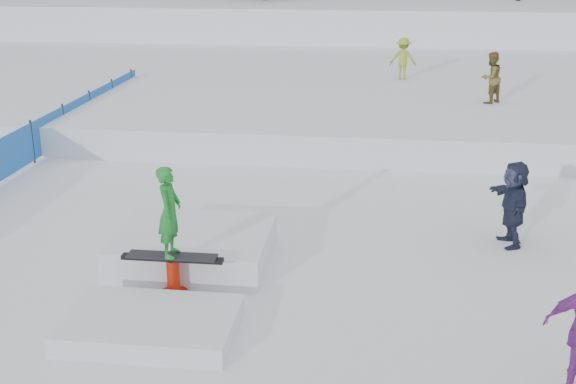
# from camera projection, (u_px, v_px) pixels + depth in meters

# --- Properties ---
(ground) EXTENTS (120.00, 120.00, 0.00)m
(ground) POSITION_uv_depth(u_px,v_px,m) (240.00, 299.00, 11.21)
(ground) COLOR white
(snow_berm) EXTENTS (60.00, 14.00, 2.40)m
(snow_berm) POSITION_uv_depth(u_px,v_px,m) (343.00, 22.00, 38.94)
(snow_berm) COLOR white
(snow_berm) RESTS_ON ground
(snow_midrise) EXTENTS (50.00, 18.00, 0.80)m
(snow_midrise) POSITION_uv_depth(u_px,v_px,m) (322.00, 84.00, 26.08)
(snow_midrise) COLOR white
(snow_midrise) RESTS_ON ground
(safety_fence) EXTENTS (0.05, 16.00, 1.10)m
(safety_fence) POSITION_uv_depth(u_px,v_px,m) (32.00, 142.00, 17.97)
(safety_fence) COLOR blue
(safety_fence) RESTS_ON ground
(walker_olive) EXTENTS (0.91, 0.90, 1.48)m
(walker_olive) POSITION_uv_depth(u_px,v_px,m) (491.00, 78.00, 20.87)
(walker_olive) COLOR brown
(walker_olive) RESTS_ON snow_midrise
(walker_ygreen) EXTENTS (0.94, 0.59, 1.40)m
(walker_ygreen) POSITION_uv_depth(u_px,v_px,m) (403.00, 59.00, 24.55)
(walker_ygreen) COLOR #95A82E
(walker_ygreen) RESTS_ON snow_midrise
(spectator_dark) EXTENTS (0.70, 1.53, 1.59)m
(spectator_dark) POSITION_uv_depth(u_px,v_px,m) (513.00, 204.00, 12.99)
(spectator_dark) COLOR #222840
(spectator_dark) RESTS_ON ground
(jib_rail_feature) EXTENTS (2.60, 4.40, 2.11)m
(jib_rail_feature) POSITION_uv_depth(u_px,v_px,m) (183.00, 262.00, 11.78)
(jib_rail_feature) COLOR white
(jib_rail_feature) RESTS_ON ground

